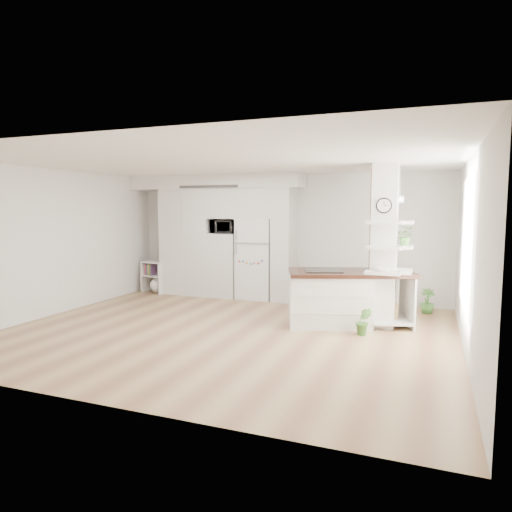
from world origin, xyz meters
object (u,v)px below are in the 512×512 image
Objects in this scene: kitchen_island at (336,297)px; floor_plant_a at (364,321)px; bookshelf at (156,279)px; refrigerator at (257,259)px.

floor_plant_a is at bearing -62.45° from kitchen_island.
floor_plant_a is at bearing -7.61° from bookshelf.
kitchen_island reaches higher than floor_plant_a.
floor_plant_a is (5.06, -1.93, -0.10)m from bookshelf.
bookshelf is 5.42m from floor_plant_a.
kitchen_island is at bearing -38.44° from refrigerator.
bookshelf is at bearing -174.84° from refrigerator.
floor_plant_a is at bearing -39.48° from refrigerator.
refrigerator is at bearing 18.45° from bookshelf.
refrigerator is 0.77× the size of kitchen_island.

